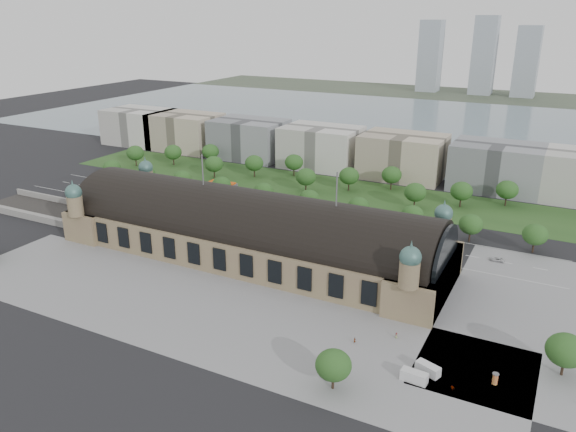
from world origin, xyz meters
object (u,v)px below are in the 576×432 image
at_px(traffic_car_4, 315,233).
at_px(traffic_car_6, 497,259).
at_px(traffic_car_3, 209,205).
at_px(parked_car_1, 160,209).
at_px(van_south, 413,376).
at_px(parked_car_0, 131,206).
at_px(parked_car_5, 177,216).
at_px(van_east, 427,369).
at_px(bus_east, 337,239).
at_px(petrol_station, 225,185).
at_px(traffic_car_0, 77,192).
at_px(parked_car_4, 175,213).
at_px(parked_car_6, 228,226).
at_px(advertising_column, 495,379).
at_px(parked_car_2, 154,212).
at_px(bus_mid, 332,233).
at_px(traffic_car_2, 175,206).
at_px(pedestrian_4, 321,359).
at_px(pedestrian_1, 355,341).
at_px(parked_car_3, 195,216).
at_px(traffic_car_1, 136,195).
at_px(pedestrian_3, 452,388).
at_px(bus_west, 240,216).
at_px(pedestrian_0, 396,336).

relative_size(traffic_car_4, traffic_car_6, 0.75).
height_order(traffic_car_3, parked_car_1, traffic_car_3).
bearing_deg(van_south, parked_car_0, 160.28).
relative_size(parked_car_5, van_east, 0.83).
xyz_separation_m(traffic_car_4, parked_car_0, (-92.21, -9.32, 0.09)).
bearing_deg(van_south, bus_east, 129.15).
relative_size(petrol_station, traffic_car_0, 3.18).
xyz_separation_m(parked_car_4, parked_car_6, (30.73, -2.84, 0.12)).
bearing_deg(advertising_column, parked_car_2, 159.15).
bearing_deg(bus_east, van_south, -150.83).
distance_m(parked_car_0, bus_mid, 100.14).
distance_m(traffic_car_3, traffic_car_6, 131.90).
relative_size(parked_car_0, bus_mid, 0.35).
bearing_deg(traffic_car_2, parked_car_2, -8.46).
distance_m(traffic_car_2, van_south, 159.53).
bearing_deg(parked_car_2, pedestrian_4, 37.73).
bearing_deg(parked_car_4, bus_east, 71.59).
bearing_deg(van_east, parked_car_5, 173.87).
height_order(parked_car_0, pedestrian_4, pedestrian_4).
distance_m(traffic_car_4, pedestrian_1, 82.38).
relative_size(parked_car_1, parked_car_4, 1.33).
height_order(traffic_car_3, pedestrian_1, pedestrian_1).
height_order(parked_car_1, van_south, van_south).
bearing_deg(parked_car_4, parked_car_6, 64.01).
bearing_deg(parked_car_4, parked_car_1, -117.50).
relative_size(van_east, pedestrian_4, 3.76).
bearing_deg(traffic_car_3, traffic_car_4, -98.12).
distance_m(traffic_car_3, bus_east, 72.91).
xyz_separation_m(traffic_car_0, traffic_car_4, (133.16, 3.70, -0.05)).
bearing_deg(parked_car_3, parked_car_2, -113.34).
distance_m(traffic_car_1, van_south, 187.14).
bearing_deg(bus_east, parked_car_1, 85.68).
height_order(parked_car_0, van_east, van_east).
bearing_deg(pedestrian_3, parked_car_0, 3.16).
bearing_deg(bus_west, parked_car_5, 106.65).
bearing_deg(parked_car_3, traffic_car_1, -139.63).
bearing_deg(bus_west, traffic_car_2, 83.37).
distance_m(bus_west, van_east, 127.77).
xyz_separation_m(traffic_car_0, traffic_car_6, (204.78, 10.70, 0.01)).
bearing_deg(traffic_car_4, traffic_car_3, -105.89).
bearing_deg(traffic_car_6, parked_car_5, -82.84).
relative_size(parked_car_3, pedestrian_1, 2.53).
bearing_deg(traffic_car_0, petrol_station, 121.11).
relative_size(parked_car_5, pedestrian_3, 3.11).
height_order(parked_car_6, bus_east, bus_east).
bearing_deg(traffic_car_3, pedestrian_0, -120.91).
distance_m(van_east, pedestrian_1, 21.91).
distance_m(petrol_station, bus_mid, 81.66).
xyz_separation_m(petrol_station, bus_east, (78.53, -38.28, -1.31)).
bearing_deg(van_south, traffic_car_2, 154.02).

